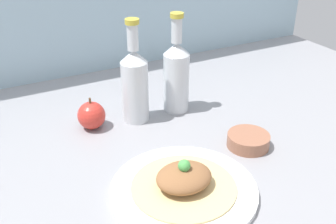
# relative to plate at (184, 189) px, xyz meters

# --- Properties ---
(ground_plane) EXTENTS (1.80, 1.10, 0.04)m
(ground_plane) POSITION_rel_plate_xyz_m (0.04, 0.17, -0.03)
(ground_plane) COLOR gray
(plate) EXTENTS (0.30, 0.30, 0.02)m
(plate) POSITION_rel_plate_xyz_m (0.00, 0.00, 0.00)
(plate) COLOR white
(plate) RESTS_ON ground_plane
(plated_food) EXTENTS (0.21, 0.21, 0.07)m
(plated_food) POSITION_rel_plate_xyz_m (-0.00, 0.00, 0.02)
(plated_food) COLOR #D6BC7F
(plated_food) RESTS_ON plate
(cider_bottle_left) EXTENTS (0.07, 0.07, 0.27)m
(cider_bottle_left) POSITION_rel_plate_xyz_m (0.04, 0.32, 0.10)
(cider_bottle_left) COLOR silver
(cider_bottle_left) RESTS_ON ground_plane
(cider_bottle_right) EXTENTS (0.07, 0.07, 0.27)m
(cider_bottle_right) POSITION_rel_plate_xyz_m (0.16, 0.32, 0.10)
(cider_bottle_right) COLOR silver
(cider_bottle_right) RESTS_ON ground_plane
(apple) EXTENTS (0.07, 0.07, 0.09)m
(apple) POSITION_rel_plate_xyz_m (-0.08, 0.33, 0.03)
(apple) COLOR red
(apple) RESTS_ON ground_plane
(dipping_bowl) EXTENTS (0.10, 0.10, 0.03)m
(dipping_bowl) POSITION_rel_plate_xyz_m (0.22, 0.08, 0.01)
(dipping_bowl) COLOR #996047
(dipping_bowl) RESTS_ON ground_plane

